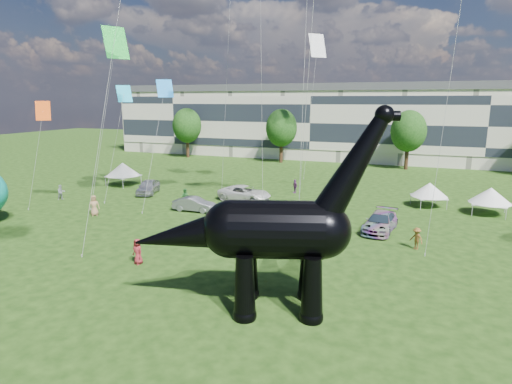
% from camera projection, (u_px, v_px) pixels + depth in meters
% --- Properties ---
extents(ground, '(220.00, 220.00, 0.00)m').
position_uv_depth(ground, '(170.00, 330.00, 19.73)').
color(ground, '#16330C').
rests_on(ground, ground).
extents(terrace_row, '(78.00, 11.00, 12.00)m').
position_uv_depth(terrace_row, '(318.00, 124.00, 77.72)').
color(terrace_row, beige).
rests_on(terrace_row, ground).
extents(tree_far_left, '(5.20, 5.20, 9.44)m').
position_uv_depth(tree_far_left, '(187.00, 123.00, 77.33)').
color(tree_far_left, '#382314').
rests_on(tree_far_left, ground).
extents(tree_mid_left, '(5.20, 5.20, 9.44)m').
position_uv_depth(tree_mid_left, '(281.00, 125.00, 70.90)').
color(tree_mid_left, '#382314').
rests_on(tree_mid_left, ground).
extents(tree_mid_right, '(5.20, 5.20, 9.44)m').
position_uv_depth(tree_mid_right, '(409.00, 128.00, 63.75)').
color(tree_mid_right, '#382314').
rests_on(tree_mid_right, ground).
extents(dinosaur_sculpture, '(12.81, 5.84, 10.58)m').
position_uv_depth(dinosaur_sculpture, '(267.00, 233.00, 21.01)').
color(dinosaur_sculpture, black).
rests_on(dinosaur_sculpture, ground).
extents(car_silver, '(3.34, 5.03, 1.59)m').
position_uv_depth(car_silver, '(148.00, 187.00, 48.10)').
color(car_silver, silver).
rests_on(car_silver, ground).
extents(car_grey, '(4.16, 1.61, 1.35)m').
position_uv_depth(car_grey, '(194.00, 204.00, 40.58)').
color(car_grey, slate).
rests_on(car_grey, ground).
extents(car_white, '(5.89, 3.21, 1.57)m').
position_uv_depth(car_white, '(245.00, 193.00, 44.86)').
color(car_white, silver).
rests_on(car_white, ground).
extents(car_dark, '(2.71, 5.43, 1.51)m').
position_uv_depth(car_dark, '(380.00, 222.00, 34.37)').
color(car_dark, '#595960').
rests_on(car_dark, ground).
extents(gazebo_near, '(4.54, 4.54, 2.42)m').
position_uv_depth(gazebo_near, '(429.00, 190.00, 42.13)').
color(gazebo_near, silver).
rests_on(gazebo_near, ground).
extents(gazebo_far, '(4.05, 4.05, 2.54)m').
position_uv_depth(gazebo_far, '(490.00, 196.00, 39.19)').
color(gazebo_far, white).
rests_on(gazebo_far, ground).
extents(gazebo_left, '(4.62, 4.62, 2.82)m').
position_uv_depth(gazebo_left, '(123.00, 169.00, 52.65)').
color(gazebo_left, silver).
rests_on(gazebo_left, ground).
extents(visitors, '(47.98, 27.34, 1.90)m').
position_uv_depth(visitors, '(219.00, 211.00, 37.61)').
color(visitors, '#77377C').
rests_on(visitors, ground).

